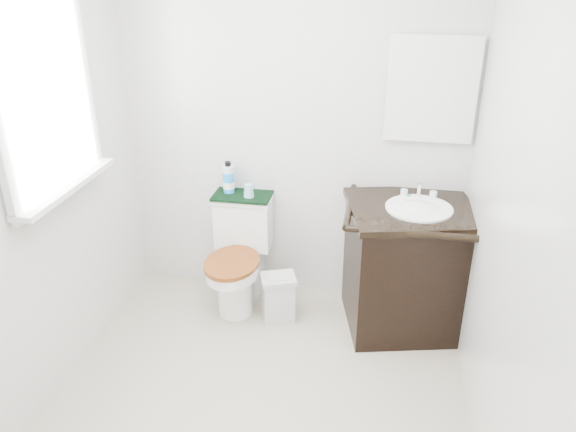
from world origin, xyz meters
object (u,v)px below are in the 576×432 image
(vanity, at_px, (408,264))
(cup, at_px, (249,191))
(toilet, at_px, (240,259))
(mouthwash_bottle, at_px, (229,178))
(trash_bin, at_px, (278,297))

(vanity, height_order, cup, vanity)
(toilet, height_order, vanity, vanity)
(vanity, bearing_deg, mouthwash_bottle, 169.71)
(toilet, bearing_deg, vanity, -3.61)
(vanity, xyz_separation_m, trash_bin, (-0.80, -0.10, -0.27))
(toilet, relative_size, trash_bin, 2.29)
(trash_bin, relative_size, cup, 3.69)
(toilet, relative_size, mouthwash_bottle, 3.41)
(trash_bin, height_order, mouthwash_bottle, mouthwash_bottle)
(toilet, height_order, trash_bin, toilet)
(mouthwash_bottle, height_order, cup, mouthwash_bottle)
(toilet, height_order, cup, cup)
(trash_bin, xyz_separation_m, mouthwash_bottle, (-0.39, 0.32, 0.67))
(toilet, xyz_separation_m, vanity, (1.09, -0.07, 0.11))
(toilet, bearing_deg, mouthwash_bottle, 123.42)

